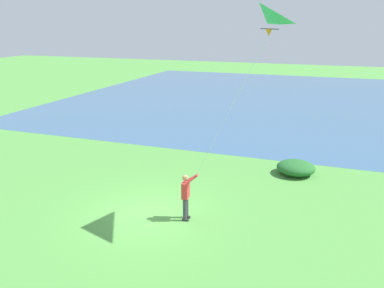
# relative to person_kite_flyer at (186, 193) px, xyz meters

# --- Properties ---
(ground_plane) EXTENTS (120.00, 120.00, 0.00)m
(ground_plane) POSITION_rel_person_kite_flyer_xyz_m (0.08, -1.50, -1.05)
(ground_plane) COLOR #4C8E3D
(lake_water) EXTENTS (36.00, 44.00, 0.01)m
(lake_water) POSITION_rel_person_kite_flyer_xyz_m (-25.65, 2.50, -1.04)
(lake_water) COLOR #385B7F
(lake_water) RESTS_ON ground
(person_kite_flyer) EXTENTS (0.52, 0.62, 1.83)m
(person_kite_flyer) POSITION_rel_person_kite_flyer_xyz_m (0.00, 0.00, 0.00)
(person_kite_flyer) COLOR #232328
(person_kite_flyer) RESTS_ON ground
(flying_kite) EXTENTS (1.82, 2.67, 5.60)m
(flying_kite) POSITION_rel_person_kite_flyer_xyz_m (-0.10, 2.32, 5.90)
(flying_kite) COLOR green
(lakeside_shrub) EXTENTS (1.71, 1.80, 0.66)m
(lakeside_shrub) POSITION_rel_person_kite_flyer_xyz_m (-6.00, 3.29, -0.72)
(lakeside_shrub) COLOR #236028
(lakeside_shrub) RESTS_ON ground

